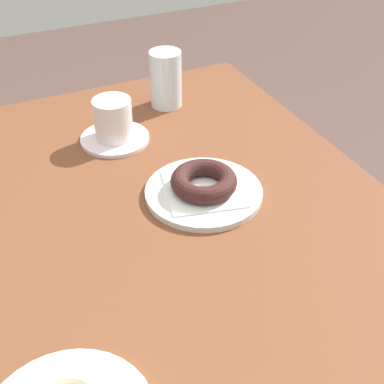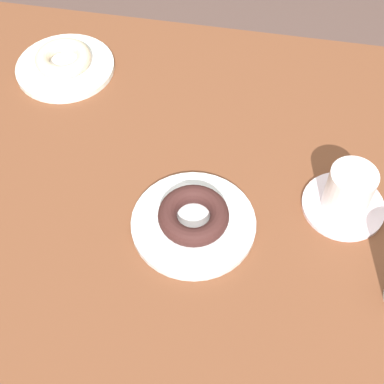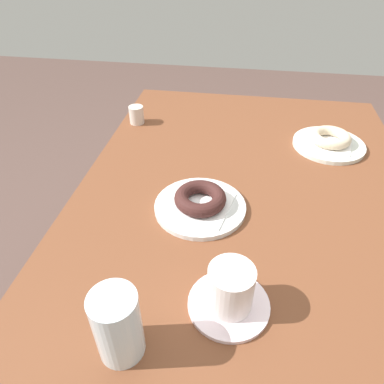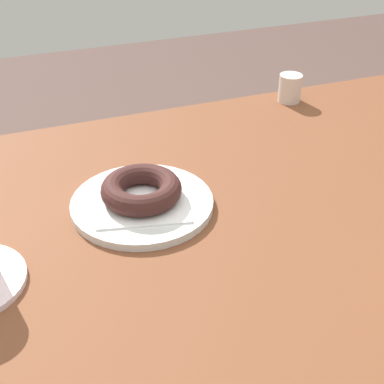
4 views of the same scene
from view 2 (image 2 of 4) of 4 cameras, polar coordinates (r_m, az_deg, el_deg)
ground_plane at (r=1.60m, az=-2.20°, el=-13.83°), size 6.00×6.00×0.00m
table at (r=1.03m, az=-3.32°, el=-0.04°), size 1.14×0.82×0.72m
plate_sugar_ring at (r=1.18m, az=-12.99°, el=12.48°), size 0.20×0.20×0.01m
napkin_sugar_ring at (r=1.17m, az=-13.06°, el=12.75°), size 0.14×0.14×0.00m
donut_sugar_ring at (r=1.16m, az=-13.20°, el=13.33°), size 0.11×0.11×0.03m
plate_chocolate_ring at (r=0.90m, az=0.15°, el=-3.28°), size 0.20×0.20×0.01m
napkin_chocolate_ring at (r=0.89m, az=0.16°, el=-3.03°), size 0.16×0.16×0.00m
donut_chocolate_ring at (r=0.88m, az=0.16°, el=-2.42°), size 0.11×0.11×0.03m
coffee_cup at (r=0.93m, az=15.85°, el=-0.14°), size 0.14×0.14×0.09m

